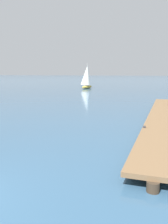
# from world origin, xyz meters

# --- Properties ---
(floating_dock) EXTENTS (3.67, 20.18, 0.53)m
(floating_dock) POSITION_xyz_m (6.58, 12.13, 0.36)
(floating_dock) COLOR brown
(floating_dock) RESTS_ON ground
(distant_sailboat) EXTENTS (2.61, 3.91, 4.90)m
(distant_sailboat) POSITION_xyz_m (-5.47, 42.74, 2.18)
(distant_sailboat) COLOR gold
(distant_sailboat) RESTS_ON ground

